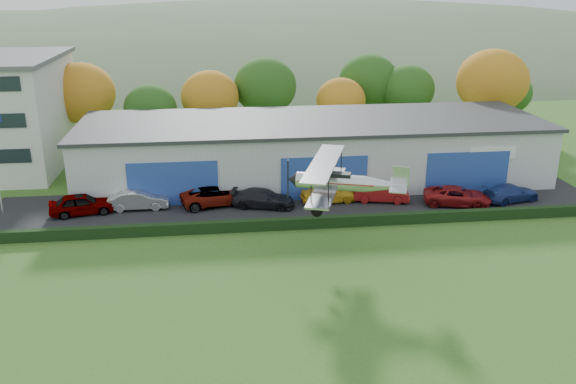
{
  "coord_description": "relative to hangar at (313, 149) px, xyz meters",
  "views": [
    {
      "loc": [
        -3.48,
        -23.4,
        16.75
      ],
      "look_at": [
        0.96,
        12.95,
        3.95
      ],
      "focal_mm": 37.58,
      "sensor_mm": 36.0,
      "label": 1
    }
  ],
  "objects": [
    {
      "name": "car_5",
      "position": [
        4.46,
        -7.11,
        -1.87
      ],
      "size": [
        4.67,
        2.47,
        1.46
      ],
      "primitive_type": "imported",
      "rotation": [
        0.0,
        0.0,
        1.35
      ],
      "color": "maroon",
      "rests_on": "apron"
    },
    {
      "name": "car_6",
      "position": [
        10.21,
        -8.59,
        -1.88
      ],
      "size": [
        5.68,
        3.76,
        1.45
      ],
      "primitive_type": "imported",
      "rotation": [
        0.0,
        0.0,
        1.29
      ],
      "color": "maroon",
      "rests_on": "apron"
    },
    {
      "name": "car_2",
      "position": [
        -8.76,
        -6.3,
        -1.85
      ],
      "size": [
        5.89,
        3.75,
        1.51
      ],
      "primitive_type": "imported",
      "rotation": [
        0.0,
        0.0,
        1.81
      ],
      "color": "gray",
      "rests_on": "apron"
    },
    {
      "name": "car_0",
      "position": [
        -18.83,
        -7.08,
        -1.8
      ],
      "size": [
        5.03,
        2.83,
        1.62
      ],
      "primitive_type": "imported",
      "rotation": [
        0.0,
        0.0,
        1.78
      ],
      "color": "gray",
      "rests_on": "apron"
    },
    {
      "name": "car_7",
      "position": [
        14.85,
        -8.29,
        -1.92
      ],
      "size": [
        5.08,
        3.03,
        1.38
      ],
      "primitive_type": "imported",
      "rotation": [
        0.0,
        0.0,
        1.82
      ],
      "color": "navy",
      "rests_on": "apron"
    },
    {
      "name": "car_1",
      "position": [
        -14.67,
        -6.46,
        -1.85
      ],
      "size": [
        4.62,
        1.7,
        1.51
      ],
      "primitive_type": "imported",
      "rotation": [
        0.0,
        0.0,
        1.59
      ],
      "color": "silver",
      "rests_on": "apron"
    },
    {
      "name": "hangar",
      "position": [
        0.0,
        0.0,
        0.0
      ],
      "size": [
        40.6,
        12.6,
        5.3
      ],
      "color": "#B2B7BC",
      "rests_on": "ground"
    },
    {
      "name": "ground",
      "position": [
        -5.0,
        -27.98,
        -2.66
      ],
      "size": [
        300.0,
        300.0,
        0.0
      ],
      "primitive_type": "plane",
      "color": "#33641F",
      "rests_on": "ground"
    },
    {
      "name": "car_3",
      "position": [
        -5.04,
        -7.23,
        -1.89
      ],
      "size": [
        5.27,
        3.18,
        1.43
      ],
      "primitive_type": "imported",
      "rotation": [
        0.0,
        0.0,
        1.32
      ],
      "color": "black",
      "rests_on": "apron"
    },
    {
      "name": "apron",
      "position": [
        -2.0,
        -6.98,
        -2.63
      ],
      "size": [
        48.0,
        9.0,
        0.05
      ],
      "primitive_type": "cube",
      "color": "black",
      "rests_on": "ground"
    },
    {
      "name": "biplane",
      "position": [
        -0.86,
        -16.41,
        2.37
      ],
      "size": [
        7.66,
        8.64,
        3.25
      ],
      "rotation": [
        0.0,
        0.0,
        -0.33
      ],
      "color": "#BBBBC2"
    },
    {
      "name": "hedge",
      "position": [
        -2.0,
        -11.78,
        -2.26
      ],
      "size": [
        46.0,
        0.6,
        0.8
      ],
      "primitive_type": "cube",
      "color": "black",
      "rests_on": "ground"
    },
    {
      "name": "car_4",
      "position": [
        0.19,
        -6.77,
        -1.87
      ],
      "size": [
        4.48,
        2.14,
        1.48
      ],
      "primitive_type": "imported",
      "rotation": [
        0.0,
        0.0,
        1.66
      ],
      "color": "gold",
      "rests_on": "apron"
    },
    {
      "name": "tree_belt",
      "position": [
        -4.15,
        12.64,
        2.95
      ],
      "size": [
        75.7,
        13.22,
        10.12
      ],
      "color": "#3D2614",
      "rests_on": "ground"
    },
    {
      "name": "distant_hills",
      "position": [
        -9.38,
        112.02,
        -15.7
      ],
      "size": [
        430.0,
        196.0,
        56.0
      ],
      "color": "#4C6642",
      "rests_on": "ground"
    }
  ]
}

